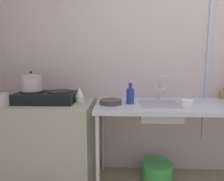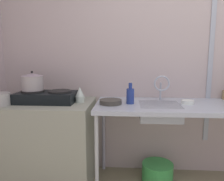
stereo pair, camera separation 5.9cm
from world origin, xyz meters
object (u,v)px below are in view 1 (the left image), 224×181
object	(u,v)px
percolator	(80,95)
frying_pan	(111,102)
faucet	(161,84)
sink_basin	(159,111)
utensil_jar	(223,94)
stove	(46,97)
pot_on_left_burner	(31,82)
bottle_by_sink	(130,95)
bucket_on_floor	(157,172)
small_bowl_on_drainboard	(187,102)

from	to	relation	value
percolator	frying_pan	size ratio (longest dim) A/B	0.73
faucet	sink_basin	bearing A→B (deg)	-102.80
sink_basin	utensil_jar	size ratio (longest dim) A/B	1.84
stove	pot_on_left_burner	distance (m)	0.21
sink_basin	faucet	xyz separation A→B (m)	(0.03, 0.15, 0.25)
sink_basin	faucet	distance (m)	0.29
faucet	bottle_by_sink	xyz separation A→B (m)	(-0.32, -0.14, -0.09)
pot_on_left_burner	faucet	world-z (taller)	pot_on_left_burner
percolator	bucket_on_floor	xyz separation A→B (m)	(0.81, 0.04, -0.84)
frying_pan	bucket_on_floor	bearing A→B (deg)	11.85
percolator	bottle_by_sink	bearing A→B (deg)	-3.83
faucet	frying_pan	xyz separation A→B (m)	(-0.52, -0.17, -0.15)
utensil_jar	frying_pan	bearing A→B (deg)	-165.36
percolator	sink_basin	world-z (taller)	percolator
pot_on_left_burner	frying_pan	distance (m)	0.82
pot_on_left_burner	bucket_on_floor	world-z (taller)	pot_on_left_burner
utensil_jar	faucet	bearing A→B (deg)	-168.27
faucet	bucket_on_floor	world-z (taller)	faucet
small_bowl_on_drainboard	bucket_on_floor	xyz separation A→B (m)	(-0.26, 0.04, -0.78)
bottle_by_sink	faucet	bearing A→B (deg)	24.07
frying_pan	utensil_jar	size ratio (longest dim) A/B	1.02
pot_on_left_burner	sink_basin	xyz separation A→B (m)	(1.28, -0.02, -0.28)
stove	percolator	distance (m)	0.34
frying_pan	small_bowl_on_drainboard	world-z (taller)	frying_pan
small_bowl_on_drainboard	bottle_by_sink	size ratio (longest dim) A/B	0.59
stove	sink_basin	world-z (taller)	stove
percolator	small_bowl_on_drainboard	bearing A→B (deg)	0.05
stove	pot_on_left_burner	world-z (taller)	pot_on_left_burner
faucet	bucket_on_floor	distance (m)	0.94
frying_pan	small_bowl_on_drainboard	size ratio (longest dim) A/B	1.79
percolator	frying_pan	world-z (taller)	percolator
pot_on_left_burner	bucket_on_floor	bearing A→B (deg)	2.90
pot_on_left_burner	faucet	xyz separation A→B (m)	(1.31, 0.13, -0.03)
percolator	utensil_jar	bearing A→B (deg)	9.48
sink_basin	faucet	size ratio (longest dim) A/B	1.45
stove	frying_pan	size ratio (longest dim) A/B	2.67
percolator	bucket_on_floor	size ratio (longest dim) A/B	0.48
small_bowl_on_drainboard	faucet	bearing A→B (deg)	155.68
percolator	sink_basin	size ratio (longest dim) A/B	0.40
sink_basin	faucet	bearing A→B (deg)	77.20
percolator	faucet	world-z (taller)	faucet
faucet	stove	bearing A→B (deg)	-173.46
percolator	faucet	distance (m)	0.85
stove	bucket_on_floor	bearing A→B (deg)	3.25
bottle_by_sink	bucket_on_floor	world-z (taller)	bottle_by_sink
pot_on_left_burner	percolator	xyz separation A→B (m)	(0.48, 0.02, -0.13)
bucket_on_floor	percolator	bearing A→B (deg)	-177.10
stove	sink_basin	bearing A→B (deg)	-0.97
frying_pan	percolator	bearing A→B (deg)	168.88
bucket_on_floor	utensil_jar	bearing A→B (deg)	16.48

